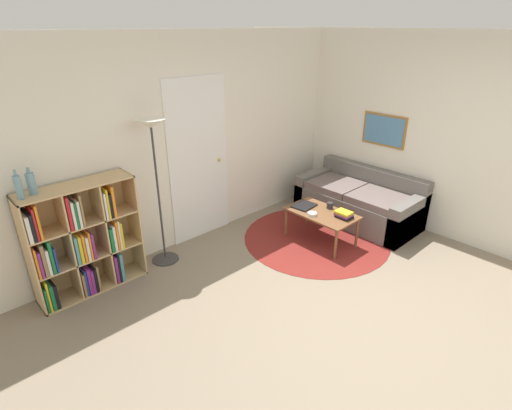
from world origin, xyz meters
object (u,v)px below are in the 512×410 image
bowl (312,214)px  bottle_middle (31,183)px  couch (360,202)px  laptop (304,206)px  cup (330,205)px  bottle_left (19,187)px  floor_lamp (153,146)px  bookshelf (81,242)px  coffee_table (321,215)px

bowl → bottle_middle: 3.14m
couch → laptop: (-0.98, 0.24, 0.16)m
cup → bottle_left: (-3.27, 1.03, 0.86)m
bottle_middle → cup: bearing=-18.7°
floor_lamp → cup: 2.38m
bowl → bottle_middle: bearing=159.7°
couch → bottle_middle: bottle_middle is taller
couch → bowl: (-1.11, -0.01, 0.17)m
bookshelf → floor_lamp: floor_lamp is taller
floor_lamp → bottle_middle: bearing=176.6°
cup → bottle_left: size_ratio=0.30×
couch → bowl: couch is taller
laptop → bottle_left: bearing=166.2°
floor_lamp → couch: (2.71, -0.97, -1.17)m
laptop → bowl: (-0.13, -0.25, 0.01)m
coffee_table → bottle_left: (-3.10, 1.03, 0.95)m
coffee_table → couch: bearing=2.0°
cup → bottle_middle: 3.44m
floor_lamp → couch: bearing=-19.6°
bookshelf → couch: 3.78m
bookshelf → coffee_table: 2.88m
coffee_table → bookshelf: bearing=158.5°
floor_lamp → laptop: (1.73, -0.72, -1.01)m
laptop → bottle_middle: (-2.96, 0.80, 0.88)m
coffee_table → bottle_middle: (-2.99, 1.07, 0.94)m
laptop → bottle_middle: bottle_middle is taller
couch → laptop: 1.02m
floor_lamp → bottle_left: floor_lamp is taller
bottle_left → laptop: bearing=-13.8°
couch → bowl: 1.12m
couch → bottle_left: (-4.05, 1.00, 1.05)m
coffee_table → cup: cup is taller
couch → coffee_table: (-0.95, -0.03, 0.11)m
bookshelf → bottle_left: size_ratio=4.36×
bookshelf → floor_lamp: (0.92, -0.05, 0.85)m
bookshelf → floor_lamp: 1.25m
laptop → cup: (0.20, -0.27, 0.03)m
couch → bottle_middle: bearing=165.2°
floor_lamp → bookshelf: bearing=176.6°
bookshelf → couch: bearing=-15.7°
coffee_table → laptop: bearing=96.1°
cup → bottle_middle: size_ratio=0.32×
floor_lamp → coffee_table: 2.28m
coffee_table → bottle_middle: size_ratio=3.50×
coffee_table → laptop: laptop is taller
couch → coffee_table: 0.96m
bookshelf → laptop: bearing=-16.4°
couch → bowl: size_ratio=14.46×
couch → coffee_table: couch is taller
cup → bottle_left: 3.54m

